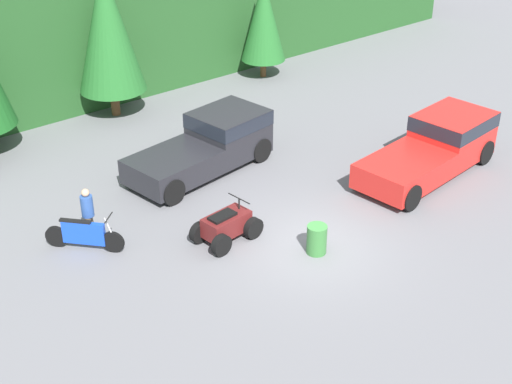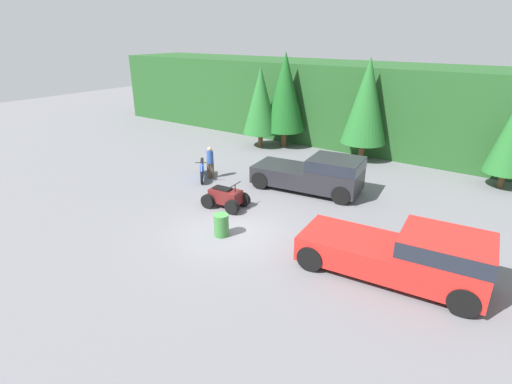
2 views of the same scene
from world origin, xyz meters
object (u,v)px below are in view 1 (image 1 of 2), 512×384
object	(u,v)px
pickup_truck_second	(211,142)
quad_atv	(226,226)
rider_person	(88,213)
pickup_truck_red	(437,145)
steel_barrel	(317,239)
dirt_bike	(84,235)

from	to	relation	value
pickup_truck_second	quad_atv	world-z (taller)	pickup_truck_second
pickup_truck_second	rider_person	size ratio (longest dim) A/B	3.19
pickup_truck_red	steel_barrel	xyz separation A→B (m)	(-6.73, -1.10, -0.53)
pickup_truck_red	quad_atv	size ratio (longest dim) A/B	2.90
pickup_truck_red	dirt_bike	xyz separation A→B (m)	(-11.77, 3.26, -0.49)
quad_atv	rider_person	world-z (taller)	rider_person
pickup_truck_second	rider_person	distance (m)	5.77
dirt_bike	rider_person	xyz separation A→B (m)	(0.34, 0.30, 0.46)
dirt_bike	pickup_truck_second	bearing A→B (deg)	66.88
pickup_truck_red	dirt_bike	size ratio (longest dim) A/B	3.16
dirt_bike	steel_barrel	bearing A→B (deg)	8.30
pickup_truck_second	steel_barrel	world-z (taller)	pickup_truck_second
rider_person	steel_barrel	size ratio (longest dim) A/B	1.97
pickup_truck_red	steel_barrel	bearing A→B (deg)	-176.24
rider_person	steel_barrel	distance (m)	6.64
pickup_truck_red	quad_atv	bearing A→B (deg)	167.19
pickup_truck_second	steel_barrel	distance (m)	6.32
dirt_bike	quad_atv	xyz separation A→B (m)	(3.45, -2.20, -0.01)
pickup_truck_second	dirt_bike	size ratio (longest dim) A/B	2.97
quad_atv	steel_barrel	bearing A→B (deg)	-59.41
dirt_bike	quad_atv	world-z (taller)	quad_atv
pickup_truck_second	rider_person	world-z (taller)	pickup_truck_second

